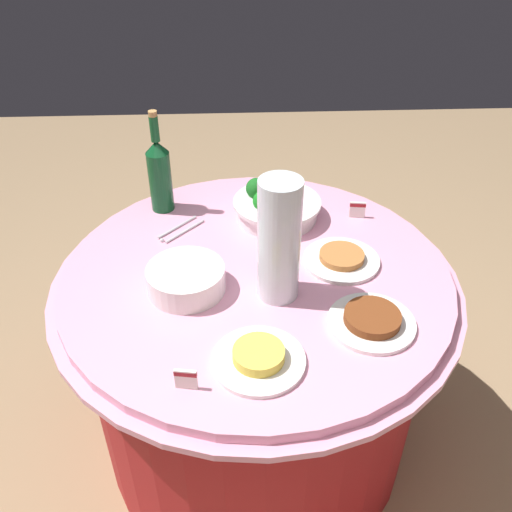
# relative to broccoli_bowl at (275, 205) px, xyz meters

# --- Properties ---
(ground_plane) EXTENTS (6.00, 6.00, 0.00)m
(ground_plane) POSITION_rel_broccoli_bowl_xyz_m (0.07, 0.27, -0.79)
(ground_plane) COLOR #9E7F5B
(buffet_table) EXTENTS (1.16, 1.16, 0.74)m
(buffet_table) POSITION_rel_broccoli_bowl_xyz_m (0.07, 0.27, -0.41)
(buffet_table) COLOR maroon
(buffet_table) RESTS_ON ground_plane
(broccoli_bowl) EXTENTS (0.28, 0.28, 0.12)m
(broccoli_bowl) POSITION_rel_broccoli_bowl_xyz_m (0.00, 0.00, 0.00)
(broccoli_bowl) COLOR white
(broccoli_bowl) RESTS_ON buffet_table
(plate_stack) EXTENTS (0.21, 0.21, 0.07)m
(plate_stack) POSITION_rel_broccoli_bowl_xyz_m (0.26, 0.35, -0.01)
(plate_stack) COLOR white
(plate_stack) RESTS_ON buffet_table
(wine_bottle) EXTENTS (0.07, 0.07, 0.34)m
(wine_bottle) POSITION_rel_broccoli_bowl_xyz_m (0.37, -0.08, 0.08)
(wine_bottle) COLOR #104A24
(wine_bottle) RESTS_ON buffet_table
(decorative_fruit_vase) EXTENTS (0.11, 0.11, 0.34)m
(decorative_fruit_vase) POSITION_rel_broccoli_bowl_xyz_m (0.02, 0.37, 0.11)
(decorative_fruit_vase) COLOR silver
(decorative_fruit_vase) RESTS_ON buffet_table
(serving_tongs) EXTENTS (0.14, 0.15, 0.01)m
(serving_tongs) POSITION_rel_broccoli_bowl_xyz_m (0.30, 0.06, -0.05)
(serving_tongs) COLOR silver
(serving_tongs) RESTS_ON buffet_table
(food_plate_stir_fry) EXTENTS (0.22, 0.22, 0.04)m
(food_plate_stir_fry) POSITION_rel_broccoli_bowl_xyz_m (-0.20, 0.51, -0.04)
(food_plate_stir_fry) COLOR white
(food_plate_stir_fry) RESTS_ON buffet_table
(food_plate_fried_egg) EXTENTS (0.22, 0.22, 0.04)m
(food_plate_fried_egg) POSITION_rel_broccoli_bowl_xyz_m (0.08, 0.62, -0.04)
(food_plate_fried_egg) COLOR white
(food_plate_fried_egg) RESTS_ON buffet_table
(food_plate_peanuts) EXTENTS (0.22, 0.22, 0.03)m
(food_plate_peanuts) POSITION_rel_broccoli_bowl_xyz_m (-0.17, 0.25, -0.04)
(food_plate_peanuts) COLOR white
(food_plate_peanuts) RESTS_ON buffet_table
(label_placard_front) EXTENTS (0.05, 0.02, 0.05)m
(label_placard_front) POSITION_rel_broccoli_bowl_xyz_m (0.25, 0.69, -0.02)
(label_placard_front) COLOR white
(label_placard_front) RESTS_ON buffet_table
(label_placard_mid) EXTENTS (0.05, 0.01, 0.05)m
(label_placard_mid) POSITION_rel_broccoli_bowl_xyz_m (-0.26, 0.01, -0.02)
(label_placard_mid) COLOR white
(label_placard_mid) RESTS_ON buffet_table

